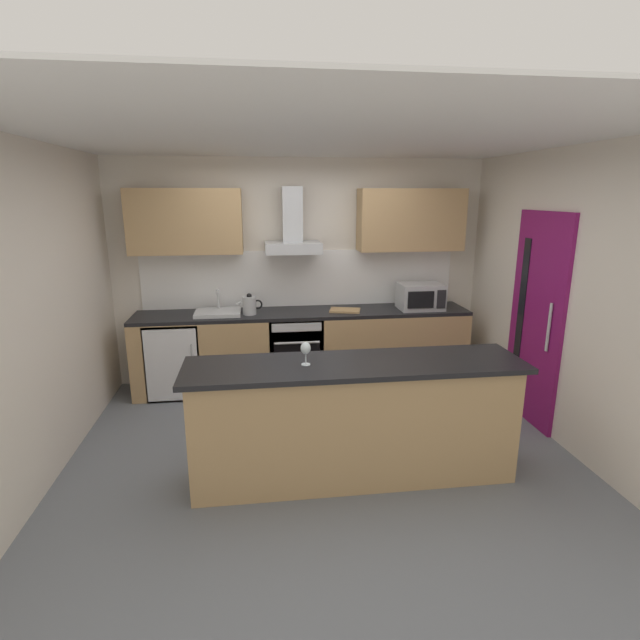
{
  "coord_description": "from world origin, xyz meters",
  "views": [
    {
      "loc": [
        -0.52,
        -3.98,
        2.2
      ],
      "look_at": [
        0.06,
        0.43,
        1.05
      ],
      "focal_mm": 27.39,
      "sensor_mm": 36.0,
      "label": 1
    }
  ],
  "objects_px": {
    "refrigerator": "(176,357)",
    "kettle": "(250,305)",
    "oven": "(295,349)",
    "range_hood": "(292,232)",
    "chopping_board": "(345,310)",
    "wine_glass": "(306,349)",
    "microwave": "(421,296)",
    "sink": "(218,312)"
  },
  "relations": [
    {
      "from": "range_hood",
      "to": "kettle",
      "type": "bearing_deg",
      "value": -161.93
    },
    {
      "from": "oven",
      "to": "microwave",
      "type": "relative_size",
      "value": 1.6
    },
    {
      "from": "kettle",
      "to": "chopping_board",
      "type": "distance_m",
      "value": 1.08
    },
    {
      "from": "kettle",
      "to": "range_hood",
      "type": "height_order",
      "value": "range_hood"
    },
    {
      "from": "refrigerator",
      "to": "oven",
      "type": "bearing_deg",
      "value": 0.12
    },
    {
      "from": "oven",
      "to": "refrigerator",
      "type": "bearing_deg",
      "value": -179.88
    },
    {
      "from": "refrigerator",
      "to": "chopping_board",
      "type": "bearing_deg",
      "value": -0.63
    },
    {
      "from": "kettle",
      "to": "sink",
      "type": "bearing_deg",
      "value": 172.75
    },
    {
      "from": "refrigerator",
      "to": "sink",
      "type": "bearing_deg",
      "value": 1.6
    },
    {
      "from": "oven",
      "to": "sink",
      "type": "relative_size",
      "value": 1.6
    },
    {
      "from": "sink",
      "to": "range_hood",
      "type": "relative_size",
      "value": 0.69
    },
    {
      "from": "refrigerator",
      "to": "kettle",
      "type": "relative_size",
      "value": 2.94
    },
    {
      "from": "refrigerator",
      "to": "range_hood",
      "type": "xyz_separation_m",
      "value": [
        1.34,
        0.13,
        1.36
      ]
    },
    {
      "from": "chopping_board",
      "to": "refrigerator",
      "type": "bearing_deg",
      "value": 179.37
    },
    {
      "from": "microwave",
      "to": "kettle",
      "type": "relative_size",
      "value": 1.73
    },
    {
      "from": "kettle",
      "to": "oven",
      "type": "bearing_deg",
      "value": 3.85
    },
    {
      "from": "wine_glass",
      "to": "chopping_board",
      "type": "height_order",
      "value": "wine_glass"
    },
    {
      "from": "microwave",
      "to": "range_hood",
      "type": "relative_size",
      "value": 0.69
    },
    {
      "from": "wine_glass",
      "to": "chopping_board",
      "type": "relative_size",
      "value": 0.52
    },
    {
      "from": "kettle",
      "to": "chopping_board",
      "type": "height_order",
      "value": "kettle"
    },
    {
      "from": "refrigerator",
      "to": "range_hood",
      "type": "relative_size",
      "value": 1.18
    },
    {
      "from": "refrigerator",
      "to": "kettle",
      "type": "xyz_separation_m",
      "value": [
        0.84,
        -0.03,
        0.58
      ]
    },
    {
      "from": "microwave",
      "to": "kettle",
      "type": "xyz_separation_m",
      "value": [
        -1.97,
        -0.01,
        -0.04
      ]
    },
    {
      "from": "range_hood",
      "to": "oven",
      "type": "bearing_deg",
      "value": -90.0
    },
    {
      "from": "wine_glass",
      "to": "chopping_board",
      "type": "bearing_deg",
      "value": 71.34
    },
    {
      "from": "chopping_board",
      "to": "oven",
      "type": "bearing_deg",
      "value": 177.65
    },
    {
      "from": "kettle",
      "to": "wine_glass",
      "type": "distance_m",
      "value": 1.96
    },
    {
      "from": "refrigerator",
      "to": "sink",
      "type": "height_order",
      "value": "sink"
    },
    {
      "from": "oven",
      "to": "chopping_board",
      "type": "xyz_separation_m",
      "value": [
        0.58,
        -0.02,
        0.45
      ]
    },
    {
      "from": "range_hood",
      "to": "sink",
      "type": "bearing_deg",
      "value": -172.07
    },
    {
      "from": "microwave",
      "to": "wine_glass",
      "type": "xyz_separation_m",
      "value": [
        -1.54,
        -1.92,
        0.04
      ]
    },
    {
      "from": "oven",
      "to": "sink",
      "type": "height_order",
      "value": "sink"
    },
    {
      "from": "range_hood",
      "to": "chopping_board",
      "type": "relative_size",
      "value": 2.12
    },
    {
      "from": "oven",
      "to": "kettle",
      "type": "height_order",
      "value": "kettle"
    },
    {
      "from": "sink",
      "to": "chopping_board",
      "type": "relative_size",
      "value": 1.47
    },
    {
      "from": "refrigerator",
      "to": "chopping_board",
      "type": "height_order",
      "value": "chopping_board"
    },
    {
      "from": "kettle",
      "to": "range_hood",
      "type": "relative_size",
      "value": 0.4
    },
    {
      "from": "range_hood",
      "to": "chopping_board",
      "type": "height_order",
      "value": "range_hood"
    },
    {
      "from": "range_hood",
      "to": "wine_glass",
      "type": "relative_size",
      "value": 4.05
    },
    {
      "from": "oven",
      "to": "refrigerator",
      "type": "xyz_separation_m",
      "value": [
        -1.34,
        -0.0,
        -0.03
      ]
    },
    {
      "from": "range_hood",
      "to": "chopping_board",
      "type": "distance_m",
      "value": 1.06
    },
    {
      "from": "refrigerator",
      "to": "microwave",
      "type": "distance_m",
      "value": 2.88
    }
  ]
}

